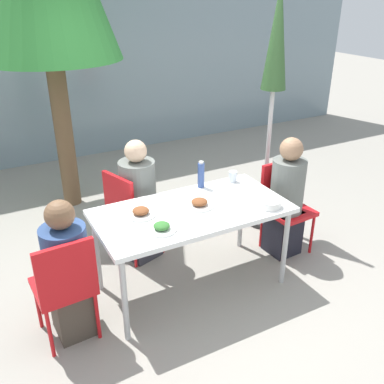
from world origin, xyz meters
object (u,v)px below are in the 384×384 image
(chair_left, at_px, (65,283))
(closed_umbrella, at_px, (275,60))
(person_left, at_px, (69,273))
(person_far, at_px, (139,204))
(bottle, at_px, (201,175))
(chair_right, at_px, (284,200))
(chair_far, at_px, (129,209))
(drinking_cup, at_px, (233,177))
(person_right, at_px, (286,200))
(salad_bowl, at_px, (269,203))

(chair_left, relative_size, closed_umbrella, 0.35)
(person_left, relative_size, person_far, 0.94)
(person_far, distance_m, bottle, 0.65)
(person_far, bearing_deg, chair_left, -65.43)
(chair_left, xyz_separation_m, person_left, (0.04, 0.08, 0.01))
(bottle, bearing_deg, chair_left, -160.33)
(person_far, bearing_deg, closed_umbrella, 70.91)
(chair_right, relative_size, bottle, 3.59)
(chair_far, relative_size, drinking_cup, 8.93)
(chair_left, distance_m, person_right, 2.11)
(person_right, relative_size, chair_far, 1.34)
(person_right, relative_size, person_far, 1.00)
(person_far, relative_size, drinking_cup, 11.98)
(person_left, height_order, person_far, person_far)
(person_far, bearing_deg, person_left, -67.05)
(person_left, height_order, drinking_cup, person_left)
(chair_left, distance_m, bottle, 1.46)
(chair_right, bearing_deg, person_far, -24.79)
(chair_right, xyz_separation_m, salad_bowl, (-0.50, -0.40, 0.27))
(chair_far, bearing_deg, chair_right, 51.11)
(chair_left, distance_m, chair_far, 1.12)
(closed_umbrella, xyz_separation_m, salad_bowl, (-0.64, -0.88, -0.95))
(chair_right, bearing_deg, chair_far, -24.31)
(chair_right, distance_m, person_right, 0.11)
(person_left, xyz_separation_m, salad_bowl, (1.60, -0.19, 0.26))
(bottle, bearing_deg, chair_right, -12.88)
(person_right, xyz_separation_m, person_far, (-1.24, 0.58, -0.01))
(closed_umbrella, xyz_separation_m, bottle, (-0.95, -0.29, -0.86))
(chair_far, bearing_deg, chair_left, -61.39)
(salad_bowl, bearing_deg, person_right, 34.88)
(chair_left, xyz_separation_m, chair_right, (2.14, 0.29, 0.00))
(closed_umbrella, relative_size, drinking_cup, 25.24)
(chair_far, height_order, salad_bowl, chair_far)
(person_right, distance_m, closed_umbrella, 1.31)
(person_far, bearing_deg, salad_bowl, 22.83)
(person_left, relative_size, bottle, 4.51)
(person_right, xyz_separation_m, drinking_cup, (-0.45, 0.23, 0.24))
(drinking_cup, bearing_deg, person_far, 156.11)
(person_right, xyz_separation_m, closed_umbrella, (0.19, 0.56, 1.17))
(chair_left, relative_size, drinking_cup, 8.93)
(person_right, bearing_deg, chair_far, -27.99)
(chair_right, height_order, closed_umbrella, closed_umbrella)
(person_left, distance_m, bottle, 1.39)
(chair_far, bearing_deg, salad_bowl, 25.29)
(person_left, distance_m, person_right, 2.06)
(person_right, bearing_deg, chair_left, 2.22)
(closed_umbrella, bearing_deg, person_left, -162.99)
(person_far, bearing_deg, bottle, 38.41)
(chair_right, distance_m, closed_umbrella, 1.32)
(person_left, xyz_separation_m, bottle, (1.29, 0.39, 0.35))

